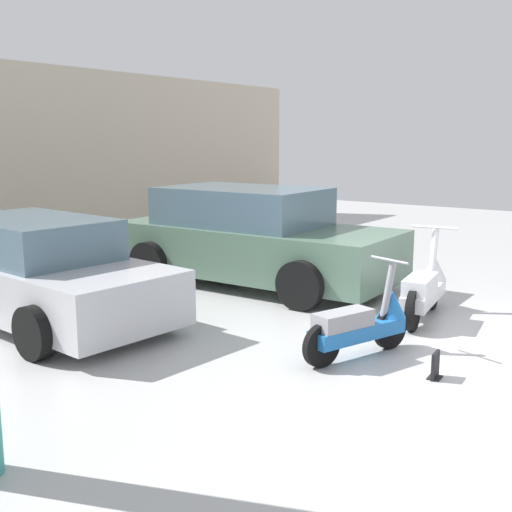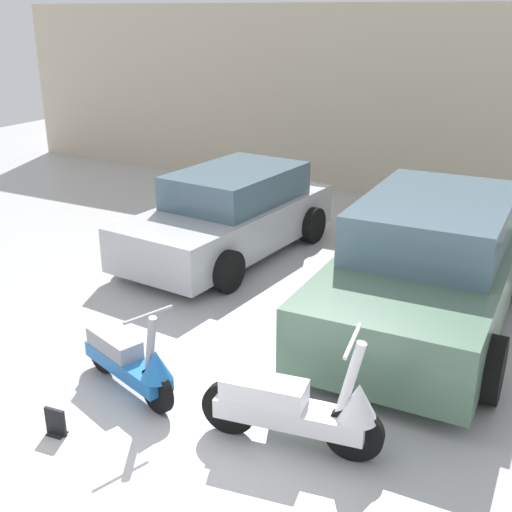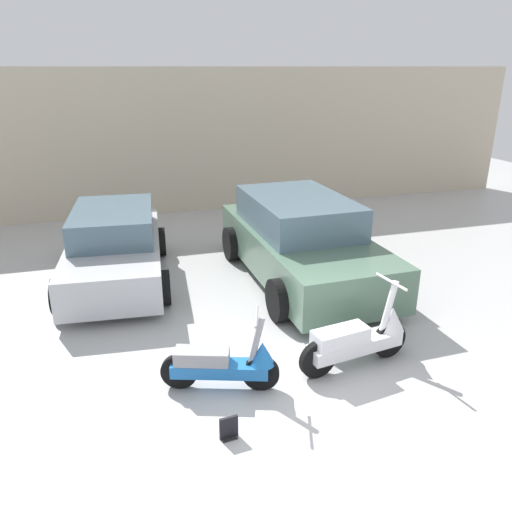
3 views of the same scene
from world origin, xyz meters
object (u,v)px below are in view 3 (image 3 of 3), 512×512
placard_near_left_scooter (229,429)px  scooter_front_left (225,363)px  car_rear_left (115,247)px  scooter_front_right (360,338)px  car_rear_center (301,241)px

placard_near_left_scooter → scooter_front_left: bearing=79.1°
scooter_front_left → car_rear_left: car_rear_left is taller
scooter_front_right → car_rear_center: 2.95m
scooter_front_left → placard_near_left_scooter: 0.90m
car_rear_center → scooter_front_left: bearing=-37.1°
scooter_front_left → scooter_front_right: (1.77, 0.01, 0.04)m
car_rear_left → placard_near_left_scooter: car_rear_left is taller
scooter_front_right → car_rear_center: size_ratio=0.36×
scooter_front_right → placard_near_left_scooter: 2.14m
car_rear_left → car_rear_center: car_rear_center is taller
scooter_front_left → car_rear_center: car_rear_center is taller
scooter_front_right → car_rear_center: car_rear_center is taller
scooter_front_right → placard_near_left_scooter: scooter_front_right is taller
scooter_front_left → car_rear_left: bearing=125.0°
car_rear_left → placard_near_left_scooter: (0.96, -4.67, -0.50)m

